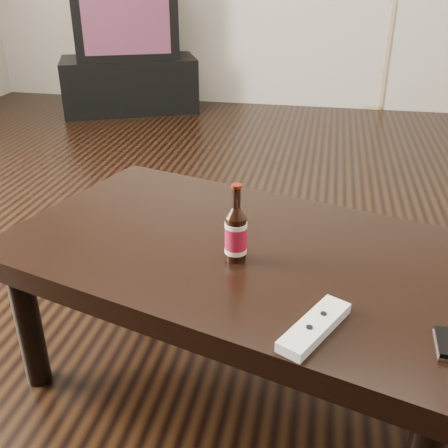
% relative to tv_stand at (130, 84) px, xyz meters
% --- Properties ---
extents(floor, '(5.00, 6.00, 0.01)m').
position_rel_tv_stand_xyz_m(floor, '(1.10, -2.57, -0.22)').
color(floor, black).
rests_on(floor, ground).
extents(tv_stand, '(1.21, 0.93, 0.44)m').
position_rel_tv_stand_xyz_m(tv_stand, '(0.00, 0.00, 0.00)').
color(tv_stand, black).
rests_on(tv_stand, floor).
extents(tv, '(0.93, 0.78, 0.60)m').
position_rel_tv_stand_xyz_m(tv, '(0.00, -0.00, 0.52)').
color(tv, black).
rests_on(tv, tv_stand).
extents(bookshelf, '(0.66, 0.37, 1.17)m').
position_rel_tv_stand_xyz_m(bookshelf, '(1.81, 0.62, 0.39)').
color(bookshelf, tan).
rests_on(bookshelf, floor).
extents(coffee_table, '(1.40, 1.05, 0.47)m').
position_rel_tv_stand_xyz_m(coffee_table, '(1.46, -3.03, 0.19)').
color(coffee_table, black).
rests_on(coffee_table, floor).
extents(beer_bottle, '(0.07, 0.07, 0.20)m').
position_rel_tv_stand_xyz_m(beer_bottle, '(1.46, -3.10, 0.32)').
color(beer_bottle, black).
rests_on(beer_bottle, coffee_table).
extents(remote, '(0.15, 0.21, 0.03)m').
position_rel_tv_stand_xyz_m(remote, '(1.67, -3.35, 0.26)').
color(remote, silver).
rests_on(remote, coffee_table).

